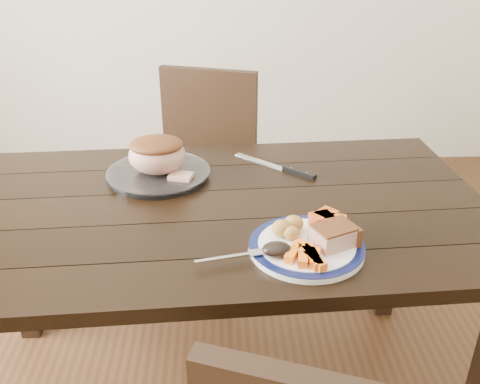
{
  "coord_description": "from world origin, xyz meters",
  "views": [
    {
      "loc": [
        0.03,
        -1.36,
        1.49
      ],
      "look_at": [
        0.08,
        -0.02,
        0.8
      ],
      "focal_mm": 40.0,
      "sensor_mm": 36.0,
      "label": 1
    }
  ],
  "objects_px": {
    "pork_slice": "(334,236)",
    "roast_joint": "(157,155)",
    "dinner_plate": "(306,247)",
    "carving_knife": "(289,169)",
    "serving_platter": "(159,175)",
    "fork": "(237,256)",
    "chair_far": "(202,169)",
    "dining_table": "(213,232)"
  },
  "relations": [
    {
      "from": "dining_table",
      "to": "fork",
      "type": "xyz_separation_m",
      "value": [
        0.06,
        -0.29,
        0.11
      ]
    },
    {
      "from": "serving_platter",
      "to": "pork_slice",
      "type": "xyz_separation_m",
      "value": [
        0.47,
        -0.44,
        0.03
      ]
    },
    {
      "from": "dinner_plate",
      "to": "carving_knife",
      "type": "bearing_deg",
      "value": 88.47
    },
    {
      "from": "serving_platter",
      "to": "fork",
      "type": "xyz_separation_m",
      "value": [
        0.23,
        -0.49,
        0.01
      ]
    },
    {
      "from": "dinner_plate",
      "to": "serving_platter",
      "type": "relative_size",
      "value": 0.9
    },
    {
      "from": "pork_slice",
      "to": "carving_knife",
      "type": "distance_m",
      "value": 0.47
    },
    {
      "from": "carving_knife",
      "to": "pork_slice",
      "type": "bearing_deg",
      "value": -42.27
    },
    {
      "from": "chair_far",
      "to": "fork",
      "type": "distance_m",
      "value": 1.06
    },
    {
      "from": "serving_platter",
      "to": "roast_joint",
      "type": "xyz_separation_m",
      "value": [
        0.0,
        0.0,
        0.07
      ]
    },
    {
      "from": "pork_slice",
      "to": "roast_joint",
      "type": "bearing_deg",
      "value": 136.92
    },
    {
      "from": "dinner_plate",
      "to": "roast_joint",
      "type": "height_order",
      "value": "roast_joint"
    },
    {
      "from": "chair_far",
      "to": "pork_slice",
      "type": "distance_m",
      "value": 1.08
    },
    {
      "from": "dinner_plate",
      "to": "carving_knife",
      "type": "height_order",
      "value": "dinner_plate"
    },
    {
      "from": "dining_table",
      "to": "carving_knife",
      "type": "xyz_separation_m",
      "value": [
        0.25,
        0.22,
        0.1
      ]
    },
    {
      "from": "chair_far",
      "to": "pork_slice",
      "type": "xyz_separation_m",
      "value": [
        0.35,
        -0.98,
        0.27
      ]
    },
    {
      "from": "serving_platter",
      "to": "pork_slice",
      "type": "relative_size",
      "value": 3.18
    },
    {
      "from": "dinner_plate",
      "to": "dining_table",
      "type": "bearing_deg",
      "value": 134.09
    },
    {
      "from": "dining_table",
      "to": "roast_joint",
      "type": "xyz_separation_m",
      "value": [
        -0.17,
        0.19,
        0.17
      ]
    },
    {
      "from": "dining_table",
      "to": "fork",
      "type": "bearing_deg",
      "value": -78.14
    },
    {
      "from": "serving_platter",
      "to": "carving_knife",
      "type": "distance_m",
      "value": 0.42
    },
    {
      "from": "pork_slice",
      "to": "roast_joint",
      "type": "relative_size",
      "value": 0.56
    },
    {
      "from": "chair_far",
      "to": "serving_platter",
      "type": "height_order",
      "value": "chair_far"
    },
    {
      "from": "dining_table",
      "to": "serving_platter",
      "type": "bearing_deg",
      "value": 131.8
    },
    {
      "from": "dining_table",
      "to": "chair_far",
      "type": "bearing_deg",
      "value": 94.06
    },
    {
      "from": "chair_far",
      "to": "carving_knife",
      "type": "distance_m",
      "value": 0.64
    },
    {
      "from": "dinner_plate",
      "to": "carving_knife",
      "type": "relative_size",
      "value": 1.14
    },
    {
      "from": "dining_table",
      "to": "carving_knife",
      "type": "relative_size",
      "value": 6.49
    },
    {
      "from": "dinner_plate",
      "to": "fork",
      "type": "relative_size",
      "value": 1.63
    },
    {
      "from": "chair_far",
      "to": "fork",
      "type": "height_order",
      "value": "chair_far"
    },
    {
      "from": "pork_slice",
      "to": "roast_joint",
      "type": "height_order",
      "value": "roast_joint"
    },
    {
      "from": "carving_knife",
      "to": "dining_table",
      "type": "bearing_deg",
      "value": -97.2
    },
    {
      "from": "dining_table",
      "to": "serving_platter",
      "type": "distance_m",
      "value": 0.28
    },
    {
      "from": "dining_table",
      "to": "pork_slice",
      "type": "xyz_separation_m",
      "value": [
        0.3,
        -0.25,
        0.14
      ]
    },
    {
      "from": "chair_far",
      "to": "roast_joint",
      "type": "height_order",
      "value": "chair_far"
    },
    {
      "from": "dinner_plate",
      "to": "pork_slice",
      "type": "xyz_separation_m",
      "value": [
        0.06,
        -0.01,
        0.03
      ]
    },
    {
      "from": "roast_joint",
      "to": "carving_knife",
      "type": "bearing_deg",
      "value": 3.72
    },
    {
      "from": "dinner_plate",
      "to": "fork",
      "type": "bearing_deg",
      "value": -164.3
    },
    {
      "from": "roast_joint",
      "to": "chair_far",
      "type": "bearing_deg",
      "value": 77.56
    },
    {
      "from": "dining_table",
      "to": "dinner_plate",
      "type": "xyz_separation_m",
      "value": [
        0.24,
        -0.24,
        0.1
      ]
    },
    {
      "from": "fork",
      "to": "dinner_plate",
      "type": "bearing_deg",
      "value": 2.82
    },
    {
      "from": "roast_joint",
      "to": "fork",
      "type": "bearing_deg",
      "value": -64.34
    },
    {
      "from": "dining_table",
      "to": "pork_slice",
      "type": "relative_size",
      "value": 16.42
    }
  ]
}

